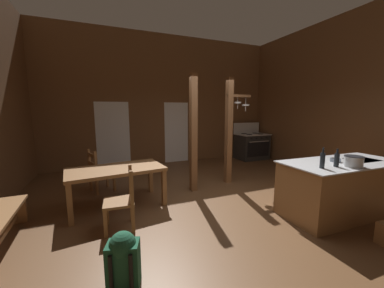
{
  "coord_description": "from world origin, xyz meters",
  "views": [
    {
      "loc": [
        -2.02,
        -3.56,
        1.81
      ],
      "look_at": [
        -0.12,
        1.11,
        1.03
      ],
      "focal_mm": 20.82,
      "sensor_mm": 36.0,
      "label": 1
    }
  ],
  "objects_px": {
    "backpack": "(123,258)",
    "bottle_short_on_counter": "(337,160)",
    "ladderback_chair_by_post": "(99,172)",
    "stockpot_on_counter": "(354,161)",
    "bottle_tall_on_counter": "(322,160)",
    "ladderback_chair_near_window": "(122,200)",
    "stove_range": "(252,146)",
    "dining_table": "(116,173)",
    "mixing_bowl_on_counter": "(335,160)",
    "kitchen_island": "(341,188)"
  },
  "relations": [
    {
      "from": "backpack",
      "to": "bottle_short_on_counter",
      "type": "distance_m",
      "value": 3.31
    },
    {
      "from": "ladderback_chair_by_post",
      "to": "stockpot_on_counter",
      "type": "relative_size",
      "value": 2.81
    },
    {
      "from": "bottle_tall_on_counter",
      "to": "bottle_short_on_counter",
      "type": "distance_m",
      "value": 0.29
    },
    {
      "from": "ladderback_chair_near_window",
      "to": "stockpot_on_counter",
      "type": "distance_m",
      "value": 3.62
    },
    {
      "from": "stove_range",
      "to": "ladderback_chair_near_window",
      "type": "relative_size",
      "value": 1.39
    },
    {
      "from": "ladderback_chair_by_post",
      "to": "stove_range",
      "type": "bearing_deg",
      "value": 16.01
    },
    {
      "from": "stockpot_on_counter",
      "to": "bottle_tall_on_counter",
      "type": "distance_m",
      "value": 0.55
    },
    {
      "from": "dining_table",
      "to": "stockpot_on_counter",
      "type": "xyz_separation_m",
      "value": [
        3.4,
        -2.07,
        0.37
      ]
    },
    {
      "from": "ladderback_chair_by_post",
      "to": "backpack",
      "type": "bearing_deg",
      "value": -85.69
    },
    {
      "from": "ladderback_chair_by_post",
      "to": "bottle_tall_on_counter",
      "type": "relative_size",
      "value": 2.99
    },
    {
      "from": "dining_table",
      "to": "bottle_tall_on_counter",
      "type": "relative_size",
      "value": 5.65
    },
    {
      "from": "ladderback_chair_by_post",
      "to": "mixing_bowl_on_counter",
      "type": "bearing_deg",
      "value": -35.47
    },
    {
      "from": "dining_table",
      "to": "stockpot_on_counter",
      "type": "bearing_deg",
      "value": -31.38
    },
    {
      "from": "stove_range",
      "to": "backpack",
      "type": "xyz_separation_m",
      "value": [
        -4.98,
        -4.52,
        -0.17
      ]
    },
    {
      "from": "stove_range",
      "to": "backpack",
      "type": "distance_m",
      "value": 6.73
    },
    {
      "from": "ladderback_chair_by_post",
      "to": "backpack",
      "type": "relative_size",
      "value": 1.59
    },
    {
      "from": "stove_range",
      "to": "bottle_tall_on_counter",
      "type": "bearing_deg",
      "value": -114.92
    },
    {
      "from": "mixing_bowl_on_counter",
      "to": "bottle_short_on_counter",
      "type": "distance_m",
      "value": 0.4
    },
    {
      "from": "kitchen_island",
      "to": "bottle_tall_on_counter",
      "type": "distance_m",
      "value": 0.96
    },
    {
      "from": "dining_table",
      "to": "mixing_bowl_on_counter",
      "type": "xyz_separation_m",
      "value": [
        3.47,
        -1.74,
        0.31
      ]
    },
    {
      "from": "ladderback_chair_near_window",
      "to": "ladderback_chair_by_post",
      "type": "distance_m",
      "value": 1.86
    },
    {
      "from": "stove_range",
      "to": "stockpot_on_counter",
      "type": "height_order",
      "value": "stove_range"
    },
    {
      "from": "stockpot_on_counter",
      "to": "stove_range",
      "type": "bearing_deg",
      "value": 71.56
    },
    {
      "from": "ladderback_chair_near_window",
      "to": "backpack",
      "type": "bearing_deg",
      "value": -94.86
    },
    {
      "from": "kitchen_island",
      "to": "stove_range",
      "type": "distance_m",
      "value": 4.43
    },
    {
      "from": "bottle_short_on_counter",
      "to": "dining_table",
      "type": "bearing_deg",
      "value": 147.9
    },
    {
      "from": "backpack",
      "to": "stockpot_on_counter",
      "type": "distance_m",
      "value": 3.55
    },
    {
      "from": "ladderback_chair_near_window",
      "to": "stockpot_on_counter",
      "type": "bearing_deg",
      "value": -19.35
    },
    {
      "from": "bottle_tall_on_counter",
      "to": "ladderback_chair_near_window",
      "type": "bearing_deg",
      "value": 159.47
    },
    {
      "from": "ladderback_chair_by_post",
      "to": "mixing_bowl_on_counter",
      "type": "relative_size",
      "value": 5.82
    },
    {
      "from": "dining_table",
      "to": "backpack",
      "type": "xyz_separation_m",
      "value": [
        -0.08,
        -2.07,
        -0.34
      ]
    },
    {
      "from": "stove_range",
      "to": "stockpot_on_counter",
      "type": "distance_m",
      "value": 4.79
    },
    {
      "from": "dining_table",
      "to": "bottle_short_on_counter",
      "type": "height_order",
      "value": "bottle_short_on_counter"
    },
    {
      "from": "dining_table",
      "to": "bottle_short_on_counter",
      "type": "relative_size",
      "value": 6.32
    },
    {
      "from": "bottle_tall_on_counter",
      "to": "kitchen_island",
      "type": "bearing_deg",
      "value": 12.34
    },
    {
      "from": "ladderback_chair_near_window",
      "to": "mixing_bowl_on_counter",
      "type": "relative_size",
      "value": 5.82
    },
    {
      "from": "dining_table",
      "to": "ladderback_chair_by_post",
      "type": "distance_m",
      "value": 1.01
    },
    {
      "from": "mixing_bowl_on_counter",
      "to": "bottle_tall_on_counter",
      "type": "height_order",
      "value": "bottle_tall_on_counter"
    },
    {
      "from": "bottle_short_on_counter",
      "to": "mixing_bowl_on_counter",
      "type": "bearing_deg",
      "value": 36.71
    },
    {
      "from": "stove_range",
      "to": "stockpot_on_counter",
      "type": "xyz_separation_m",
      "value": [
        -1.51,
        -4.52,
        0.53
      ]
    },
    {
      "from": "stove_range",
      "to": "bottle_short_on_counter",
      "type": "distance_m",
      "value": 4.79
    },
    {
      "from": "dining_table",
      "to": "bottle_tall_on_counter",
      "type": "height_order",
      "value": "bottle_tall_on_counter"
    },
    {
      "from": "kitchen_island",
      "to": "ladderback_chair_near_window",
      "type": "xyz_separation_m",
      "value": [
        -3.58,
        0.9,
        -0.01
      ]
    },
    {
      "from": "dining_table",
      "to": "stove_range",
      "type": "bearing_deg",
      "value": 26.47
    },
    {
      "from": "backpack",
      "to": "dining_table",
      "type": "bearing_deg",
      "value": 87.87
    },
    {
      "from": "dining_table",
      "to": "mixing_bowl_on_counter",
      "type": "distance_m",
      "value": 3.89
    },
    {
      "from": "dining_table",
      "to": "stockpot_on_counter",
      "type": "relative_size",
      "value": 5.32
    },
    {
      "from": "dining_table",
      "to": "bottle_short_on_counter",
      "type": "bearing_deg",
      "value": -32.1
    },
    {
      "from": "dining_table",
      "to": "bottle_tall_on_counter",
      "type": "distance_m",
      "value": 3.49
    },
    {
      "from": "mixing_bowl_on_counter",
      "to": "ladderback_chair_near_window",
      "type": "bearing_deg",
      "value": 166.11
    }
  ]
}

